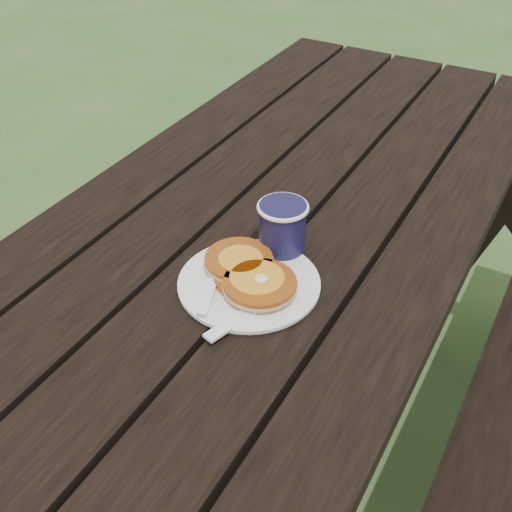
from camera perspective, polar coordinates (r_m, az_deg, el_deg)
The scene contains 7 objects.
ground at distance 1.76m, azimuth 0.99°, elevation -16.70°, with size 60.00×60.00×0.00m, color #2F4F22.
picnic_table at distance 1.47m, azimuth 1.14°, elevation -8.33°, with size 1.36×1.80×0.75m.
plate at distance 1.04m, azimuth -0.62°, elevation -2.52°, with size 0.23×0.23×0.01m, color white.
pancake_stack at distance 1.03m, azimuth -0.57°, elevation -1.60°, with size 0.17×0.15×0.04m.
knife at distance 0.98m, azimuth -0.41°, elevation -4.82°, with size 0.02×0.18×0.01m, color white.
fork at distance 1.01m, azimuth -4.16°, elevation -3.17°, with size 0.03×0.16×0.01m, color white, non-canonical shape.
coffee_cup at distance 1.09m, azimuth 2.36°, elevation 2.68°, with size 0.09×0.09×0.10m.
Camera 1 is at (0.48, -0.91, 1.43)m, focal length 45.00 mm.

